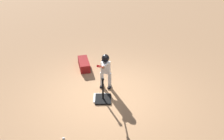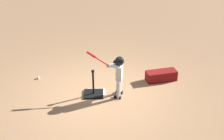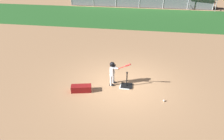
# 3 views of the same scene
# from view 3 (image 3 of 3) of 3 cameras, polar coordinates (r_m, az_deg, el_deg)

# --- Properties ---
(ground_plane) EXTENTS (90.00, 90.00, 0.00)m
(ground_plane) POSITION_cam_3_polar(r_m,az_deg,el_deg) (9.68, 3.25, -3.93)
(ground_plane) COLOR #AD7F56
(grass_outfield_strip) EXTENTS (56.00, 6.88, 0.02)m
(grass_outfield_strip) POSITION_cam_3_polar(r_m,az_deg,el_deg) (19.81, 6.59, 13.43)
(grass_outfield_strip) COLOR #286026
(grass_outfield_strip) RESTS_ON ground_plane
(home_plate) EXTENTS (0.44, 0.44, 0.02)m
(home_plate) POSITION_cam_3_polar(r_m,az_deg,el_deg) (9.57, 3.37, -4.30)
(home_plate) COLOR white
(home_plate) RESTS_ON ground_plane
(batting_tee) EXTENTS (0.50, 0.45, 0.70)m
(batting_tee) POSITION_cam_3_polar(r_m,az_deg,el_deg) (9.57, 3.85, -3.80)
(batting_tee) COLOR black
(batting_tee) RESTS_ON ground_plane
(batter_child) EXTENTS (0.92, 0.40, 1.18)m
(batter_child) POSITION_cam_3_polar(r_m,az_deg,el_deg) (9.37, 0.26, -0.15)
(batter_child) COLOR silver
(batter_child) RESTS_ON ground_plane
(baseball) EXTENTS (0.07, 0.07, 0.07)m
(baseball) POSITION_cam_3_polar(r_m,az_deg,el_deg) (8.90, 13.41, -7.80)
(baseball) COLOR white
(baseball) RESTS_ON ground_plane
(bleachers_left_center) EXTENTS (3.56, 2.16, 0.94)m
(bleachers_left_center) POSITION_cam_3_polar(r_m,az_deg,el_deg) (24.70, 7.88, 17.52)
(bleachers_left_center) COLOR gray
(bleachers_left_center) RESTS_ON ground_plane
(bleachers_center) EXTENTS (2.77, 2.45, 1.34)m
(bleachers_center) POSITION_cam_3_polar(r_m,az_deg,el_deg) (24.65, 22.33, 16.18)
(bleachers_center) COLOR gray
(bleachers_center) RESTS_ON ground_plane
(equipment_bag) EXTENTS (0.89, 0.49, 0.28)m
(equipment_bag) POSITION_cam_3_polar(r_m,az_deg,el_deg) (9.27, -8.04, -4.79)
(equipment_bag) COLOR maroon
(equipment_bag) RESTS_ON ground_plane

